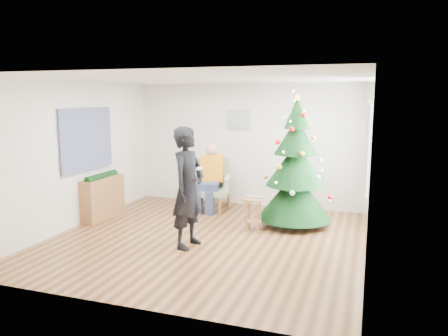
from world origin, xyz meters
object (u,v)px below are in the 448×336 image
(christmas_tree, at_px, (296,167))
(stool, at_px, (253,214))
(standing_man, at_px, (188,188))
(console, at_px, (103,198))
(armchair, at_px, (210,191))

(christmas_tree, xyz_separation_m, stool, (-0.62, -0.60, -0.78))
(christmas_tree, height_order, standing_man, christmas_tree)
(standing_man, bearing_deg, console, 74.92)
(console, bearing_deg, standing_man, -18.52)
(standing_man, bearing_deg, stool, -26.96)
(standing_man, xyz_separation_m, console, (-2.19, 0.93, -0.54))
(stool, xyz_separation_m, armchair, (-1.23, 1.14, 0.09))
(stool, bearing_deg, standing_man, -124.78)
(standing_man, bearing_deg, armchair, 19.78)
(armchair, height_order, console, armchair)
(stool, distance_m, console, 2.95)
(christmas_tree, relative_size, stool, 4.08)
(stool, height_order, console, console)
(christmas_tree, height_order, armchair, christmas_tree)
(stool, xyz_separation_m, console, (-2.95, -0.16, 0.10))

